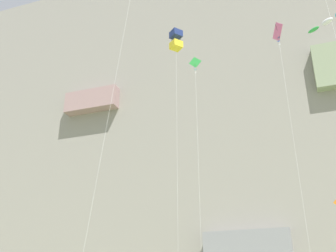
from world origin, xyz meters
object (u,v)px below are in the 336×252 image
at_px(kite_box_near_cliff, 176,40).
at_px(kite_diamond_far_left, 196,75).
at_px(kite_diamond_high_right, 279,39).
at_px(kite_banner_mid_center, 116,11).

relative_size(kite_box_near_cliff, kite_diamond_far_left, 1.08).
height_order(kite_diamond_high_right, kite_box_near_cliff, kite_box_near_cliff).
height_order(kite_diamond_high_right, kite_banner_mid_center, kite_diamond_high_right).
bearing_deg(kite_box_near_cliff, kite_diamond_high_right, 1.25).
xyz_separation_m(kite_diamond_far_left, kite_banner_mid_center, (-2.12, -14.53, -2.26)).
height_order(kite_diamond_far_left, kite_banner_mid_center, kite_diamond_far_left).
relative_size(kite_diamond_far_left, kite_banner_mid_center, 1.08).
relative_size(kite_diamond_high_right, kite_box_near_cliff, 0.96).
distance_m(kite_diamond_high_right, kite_box_near_cliff, 10.82).
relative_size(kite_box_near_cliff, kite_banner_mid_center, 1.16).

